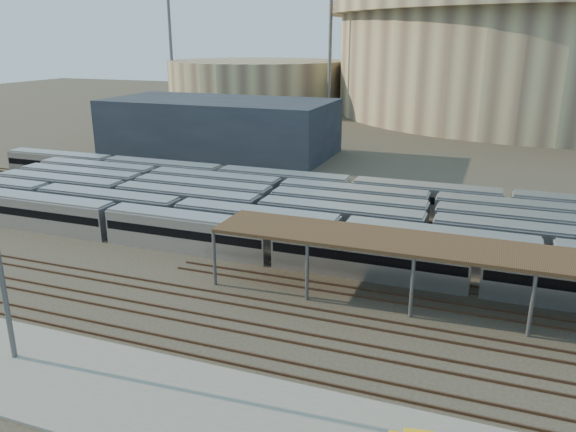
# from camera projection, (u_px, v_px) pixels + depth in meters

# --- Properties ---
(ground) EXTENTS (420.00, 420.00, 0.00)m
(ground) POSITION_uv_depth(u_px,v_px,m) (295.00, 305.00, 46.01)
(ground) COLOR #383026
(ground) RESTS_ON ground
(apron) EXTENTS (50.00, 9.00, 0.20)m
(apron) POSITION_uv_depth(u_px,v_px,m) (135.00, 395.00, 34.27)
(apron) COLOR gray
(apron) RESTS_ON ground
(subway_trains) EXTENTS (125.76, 23.90, 3.60)m
(subway_trains) POSITION_uv_depth(u_px,v_px,m) (378.00, 222.00, 60.99)
(subway_trains) COLOR silver
(subway_trains) RESTS_ON ground
(empty_tracks) EXTENTS (170.00, 9.62, 0.18)m
(empty_tracks) POSITION_uv_depth(u_px,v_px,m) (272.00, 333.00, 41.52)
(empty_tracks) COLOR #4C3323
(empty_tracks) RESTS_ON ground
(stadium) EXTENTS (124.00, 124.00, 32.50)m
(stadium) POSITION_uv_depth(u_px,v_px,m) (548.00, 54.00, 157.51)
(stadium) COLOR tan
(stadium) RESTS_ON ground
(secondary_arena) EXTENTS (56.00, 56.00, 14.00)m
(secondary_arena) POSITION_uv_depth(u_px,v_px,m) (257.00, 83.00, 179.93)
(secondary_arena) COLOR tan
(secondary_arena) RESTS_ON ground
(service_building) EXTENTS (42.00, 20.00, 10.00)m
(service_building) POSITION_uv_depth(u_px,v_px,m) (220.00, 126.00, 105.26)
(service_building) COLOR #1E232D
(service_building) RESTS_ON ground
(floodlight_0) EXTENTS (4.00, 1.00, 38.40)m
(floodlight_0) POSITION_uv_depth(u_px,v_px,m) (330.00, 39.00, 147.90)
(floodlight_0) COLOR #5A595E
(floodlight_0) RESTS_ON ground
(floodlight_1) EXTENTS (4.00, 1.00, 38.40)m
(floodlight_1) POSITION_uv_depth(u_px,v_px,m) (170.00, 38.00, 175.23)
(floodlight_1) COLOR #5A595E
(floodlight_1) RESTS_ON ground
(floodlight_3) EXTENTS (4.00, 1.00, 38.40)m
(floodlight_3) POSITION_uv_depth(u_px,v_px,m) (431.00, 38.00, 185.80)
(floodlight_3) COLOR #5A595E
(floodlight_3) RESTS_ON ground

